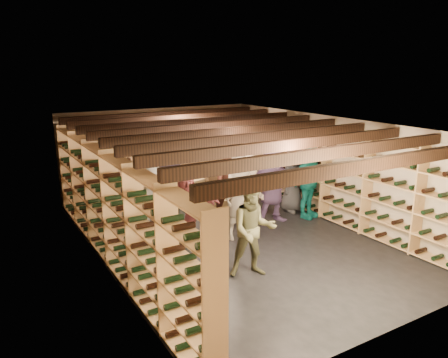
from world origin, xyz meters
TOP-DOWN VIEW (x-y plane):
  - ground at (0.00, 0.00)m, footprint 8.00×8.00m
  - walls at (0.00, 0.00)m, footprint 5.52×8.02m
  - ceiling at (0.00, 0.00)m, footprint 5.50×8.00m
  - ceiling_joists at (0.00, 0.00)m, footprint 5.40×7.12m
  - wine_rack_left at (-2.57, 0.00)m, footprint 0.32×7.50m
  - wine_rack_right at (2.57, 0.00)m, footprint 0.32×7.50m
  - wine_rack_back at (0.00, 3.83)m, footprint 4.70×0.30m
  - crate_stack_left at (0.29, 2.41)m, footprint 0.57×0.46m
  - crate_stack_right at (1.13, 1.30)m, footprint 0.59×0.51m
  - crate_loose at (0.73, 1.97)m, footprint 0.50×0.33m
  - person_1 at (-1.98, -1.62)m, footprint 0.60×0.45m
  - person_2 at (-0.63, -1.64)m, footprint 0.98×0.88m
  - person_3 at (0.52, 0.20)m, footprint 1.24×0.99m
  - person_4 at (2.18, 0.15)m, footprint 1.13×0.70m
  - person_5 at (-1.00, 0.24)m, footprint 1.46×0.60m
  - person_6 at (-1.08, 0.78)m, footprint 0.98×0.83m
  - person_7 at (0.07, -0.13)m, footprint 0.76×0.60m
  - person_8 at (0.47, 0.87)m, footprint 1.05×0.92m
  - person_9 at (-1.59, 0.56)m, footprint 1.17×0.83m
  - person_10 at (-0.91, 1.30)m, footprint 0.92×0.45m
  - person_11 at (1.26, 0.34)m, footprint 1.72×0.56m
  - person_12 at (2.18, 0.70)m, footprint 0.89×0.68m

SIDE VIEW (x-z plane):
  - ground at x=0.00m, z-range 0.00..0.00m
  - crate_loose at x=0.73m, z-range 0.00..0.17m
  - crate_stack_right at x=1.13m, z-range 0.00..0.51m
  - crate_stack_left at x=0.29m, z-range 0.00..0.68m
  - person_1 at x=-1.98m, z-range 0.00..1.49m
  - person_10 at x=-0.91m, z-range 0.00..1.52m
  - person_5 at x=-1.00m, z-range 0.00..1.53m
  - person_9 at x=-1.59m, z-range 0.00..1.64m
  - person_12 at x=2.18m, z-range 0.00..1.65m
  - person_2 at x=-0.63m, z-range 0.00..1.66m
  - person_3 at x=0.52m, z-range 0.00..1.68m
  - person_6 at x=-1.08m, z-range 0.00..1.70m
  - person_4 at x=2.18m, z-range 0.00..1.80m
  - person_7 at x=0.07m, z-range 0.00..1.83m
  - person_8 at x=0.47m, z-range 0.00..1.84m
  - person_11 at x=1.26m, z-range 0.00..1.85m
  - wine_rack_back at x=0.00m, z-range 0.00..2.15m
  - wine_rack_left at x=-2.57m, z-range 0.00..2.15m
  - wine_rack_right at x=2.57m, z-range 0.00..2.15m
  - walls at x=0.00m, z-range 0.00..2.40m
  - ceiling_joists at x=0.00m, z-range 2.17..2.35m
  - ceiling at x=0.00m, z-range 2.40..2.40m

